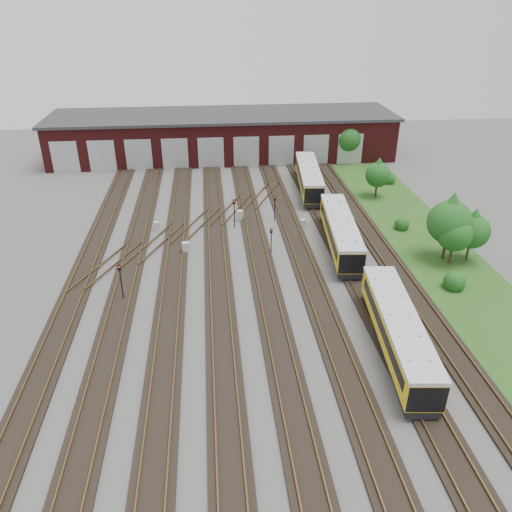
{
  "coord_description": "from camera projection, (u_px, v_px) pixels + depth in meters",
  "views": [
    {
      "loc": [
        -2.41,
        -35.02,
        22.37
      ],
      "look_at": [
        1.33,
        3.05,
        2.0
      ],
      "focal_mm": 35.0,
      "sensor_mm": 36.0,
      "label": 1
    }
  ],
  "objects": [
    {
      "name": "signal_mast_1",
      "position": [
        234.0,
        210.0,
        52.46
      ],
      "size": [
        0.28,
        0.27,
        3.16
      ],
      "rotation": [
        0.0,
        0.0,
        0.18
      ],
      "color": "black",
      "rests_on": "ground"
    },
    {
      "name": "signal_mast_3",
      "position": [
        271.0,
        238.0,
        47.14
      ],
      "size": [
        0.26,
        0.25,
        2.69
      ],
      "rotation": [
        0.0,
        0.0,
        0.43
      ],
      "color": "black",
      "rests_on": "ground"
    },
    {
      "name": "relay_cabinet_1",
      "position": [
        186.0,
        248.0,
        47.93
      ],
      "size": [
        0.79,
        0.71,
        1.11
      ],
      "primitive_type": "cube",
      "rotation": [
        0.0,
        0.0,
        0.26
      ],
      "color": "#ACAFB1",
      "rests_on": "ground"
    },
    {
      "name": "relay_cabinet_3",
      "position": [
        303.0,
        223.0,
        53.2
      ],
      "size": [
        0.67,
        0.63,
        0.89
      ],
      "primitive_type": "cube",
      "rotation": [
        0.0,
        0.0,
        0.42
      ],
      "color": "#ACAFB1",
      "rests_on": "ground"
    },
    {
      "name": "relay_cabinet_0",
      "position": [
        157.0,
        226.0,
        52.51
      ],
      "size": [
        0.58,
        0.49,
        0.94
      ],
      "primitive_type": "cube",
      "rotation": [
        0.0,
        0.0,
        -0.03
      ],
      "color": "#ACAFB1",
      "rests_on": "ground"
    },
    {
      "name": "grass_verge",
      "position": [
        418.0,
        234.0,
        51.9
      ],
      "size": [
        8.0,
        55.0,
        0.05
      ],
      "primitive_type": "cube",
      "color": "#21531B",
      "rests_on": "ground"
    },
    {
      "name": "tree_1",
      "position": [
        378.0,
        172.0,
        59.77
      ],
      "size": [
        3.0,
        3.0,
        4.98
      ],
      "color": "#372918",
      "rests_on": "ground"
    },
    {
      "name": "tree_3",
      "position": [
        456.0,
        230.0,
        44.73
      ],
      "size": [
        3.2,
        3.2,
        5.31
      ],
      "color": "#372918",
      "rests_on": "ground"
    },
    {
      "name": "tree_0",
      "position": [
        348.0,
        136.0,
        71.78
      ],
      "size": [
        3.71,
        3.71,
        6.15
      ],
      "color": "#372918",
      "rests_on": "ground"
    },
    {
      "name": "bush_2",
      "position": [
        389.0,
        177.0,
        65.19
      ],
      "size": [
        1.72,
        1.72,
        1.72
      ],
      "primitive_type": "sphere",
      "color": "#154413",
      "rests_on": "ground"
    },
    {
      "name": "tree_2",
      "position": [
        473.0,
        227.0,
        45.28
      ],
      "size": [
        3.18,
        3.18,
        5.27
      ],
      "color": "#372918",
      "rests_on": "ground"
    },
    {
      "name": "ground",
      "position": [
        244.0,
        295.0,
        41.49
      ],
      "size": [
        120.0,
        120.0,
        0.0
      ],
      "primitive_type": "plane",
      "color": "#454340",
      "rests_on": "ground"
    },
    {
      "name": "maintenance_shed",
      "position": [
        223.0,
        135.0,
        75.1
      ],
      "size": [
        51.0,
        12.5,
        6.35
      ],
      "color": "#4E1314",
      "rests_on": "ground"
    },
    {
      "name": "signal_mast_0",
      "position": [
        121.0,
        278.0,
        39.91
      ],
      "size": [
        0.25,
        0.24,
        3.27
      ],
      "rotation": [
        0.0,
        0.0,
        -0.0
      ],
      "color": "black",
      "rests_on": "ground"
    },
    {
      "name": "bush_0",
      "position": [
        455.0,
        279.0,
        41.99
      ],
      "size": [
        1.84,
        1.84,
        1.84
      ],
      "primitive_type": "sphere",
      "color": "#154413",
      "rests_on": "ground"
    },
    {
      "name": "signal_mast_2",
      "position": [
        275.0,
        205.0,
        54.18
      ],
      "size": [
        0.26,
        0.24,
        2.82
      ],
      "rotation": [
        0.0,
        0.0,
        -0.15
      ],
      "color": "black",
      "rests_on": "ground"
    },
    {
      "name": "track_network",
      "position": [
        241.0,
        290.0,
        41.94
      ],
      "size": [
        30.4,
        70.0,
        0.33
      ],
      "color": "black",
      "rests_on": "ground"
    },
    {
      "name": "tree_4",
      "position": [
        450.0,
        217.0,
        45.1
      ],
      "size": [
        4.02,
        4.02,
        6.66
      ],
      "color": "#372918",
      "rests_on": "ground"
    },
    {
      "name": "metro_train",
      "position": [
        340.0,
        232.0,
        48.28
      ],
      "size": [
        3.72,
        45.52,
        2.76
      ],
      "rotation": [
        0.0,
        0.0,
        -0.1
      ],
      "color": "black",
      "rests_on": "ground"
    },
    {
      "name": "relay_cabinet_4",
      "position": [
        334.0,
        229.0,
        51.84
      ],
      "size": [
        0.64,
        0.59,
        0.88
      ],
      "primitive_type": "cube",
      "rotation": [
        0.0,
        0.0,
        0.32
      ],
      "color": "#ACAFB1",
      "rests_on": "ground"
    },
    {
      "name": "relay_cabinet_2",
      "position": [
        240.0,
        216.0,
        54.73
      ],
      "size": [
        0.83,
        0.76,
        1.15
      ],
      "primitive_type": "cube",
      "rotation": [
        0.0,
        0.0,
        -0.32
      ],
      "color": "#ACAFB1",
      "rests_on": "ground"
    },
    {
      "name": "bush_1",
      "position": [
        402.0,
        222.0,
        52.6
      ],
      "size": [
        1.55,
        1.55,
        1.55
      ],
      "primitive_type": "sphere",
      "color": "#154413",
      "rests_on": "ground"
    }
  ]
}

